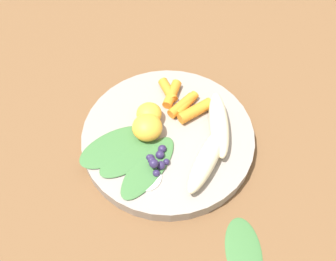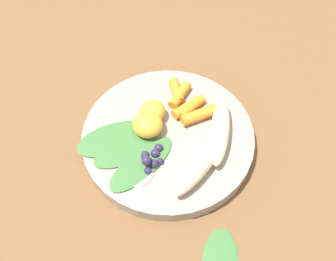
{
  "view_description": "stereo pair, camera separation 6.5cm",
  "coord_description": "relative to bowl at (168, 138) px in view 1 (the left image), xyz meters",
  "views": [
    {
      "loc": [
        -0.25,
        0.27,
        0.57
      ],
      "look_at": [
        0.0,
        0.0,
        0.03
      ],
      "focal_mm": 42.44,
      "sensor_mm": 36.0,
      "label": 1
    },
    {
      "loc": [
        -0.3,
        0.22,
        0.57
      ],
      "look_at": [
        0.0,
        0.0,
        0.03
      ],
      "focal_mm": 42.44,
      "sensor_mm": 36.0,
      "label": 2
    }
  ],
  "objects": [
    {
      "name": "banana_peeled_right",
      "position": [
        -0.08,
        0.0,
        0.03
      ],
      "size": [
        0.07,
        0.13,
        0.03
      ],
      "primitive_type": "ellipsoid",
      "rotation": [
        0.0,
        0.0,
        5.01
      ],
      "color": "beige",
      "rests_on": "bowl"
    },
    {
      "name": "kale_leaf_stray",
      "position": [
        -0.21,
        0.06,
        -0.01
      ],
      "size": [
        0.11,
        0.11,
        0.01
      ],
      "primitive_type": "ellipsoid",
      "rotation": [
        0.0,
        0.0,
        2.38
      ],
      "color": "#3D7038",
      "rests_on": "ground_plane"
    },
    {
      "name": "carrot_mid_left",
      "position": [
        0.02,
        -0.06,
        0.02
      ],
      "size": [
        0.02,
        0.06,
        0.02
      ],
      "primitive_type": "cylinder",
      "rotation": [
        0.0,
        1.57,
        4.83
      ],
      "color": "orange",
      "rests_on": "bowl"
    },
    {
      "name": "blueberry_pile",
      "position": [
        -0.03,
        0.05,
        0.02
      ],
      "size": [
        0.04,
        0.05,
        0.03
      ],
      "color": "#2D234C",
      "rests_on": "bowl"
    },
    {
      "name": "carrot_mid_right",
      "position": [
        0.02,
        -0.05,
        0.02
      ],
      "size": [
        0.02,
        0.05,
        0.02
      ],
      "primitive_type": "cylinder",
      "rotation": [
        0.0,
        1.57,
        4.71
      ],
      "color": "orange",
      "rests_on": "bowl"
    },
    {
      "name": "kale_leaf_right",
      "position": [
        0.01,
        0.08,
        0.01
      ],
      "size": [
        0.06,
        0.11,
        0.0
      ],
      "primitive_type": "ellipsoid",
      "rotation": [
        0.0,
        0.0,
        7.67
      ],
      "color": "#3D7038",
      "rests_on": "bowl"
    },
    {
      "name": "orange_segment_near",
      "position": [
        0.02,
        0.02,
        0.03
      ],
      "size": [
        0.05,
        0.05,
        0.04
      ],
      "primitive_type": "ellipsoid",
      "color": "#F4A833",
      "rests_on": "bowl"
    },
    {
      "name": "carrot_small",
      "position": [
        0.06,
        -0.06,
        0.02
      ],
      "size": [
        0.05,
        0.03,
        0.02
      ],
      "primitive_type": "cylinder",
      "rotation": [
        0.0,
        1.57,
        5.88
      ],
      "color": "orange",
      "rests_on": "bowl"
    },
    {
      "name": "ground_plane",
      "position": [
        0.0,
        0.0,
        -0.01
      ],
      "size": [
        2.4,
        2.4,
        0.0
      ],
      "primitive_type": "plane",
      "color": "brown"
    },
    {
      "name": "banana_peeled_left",
      "position": [
        -0.05,
        -0.06,
        0.03
      ],
      "size": [
        0.11,
        0.12,
        0.03
      ],
      "primitive_type": "ellipsoid",
      "rotation": [
        0.0,
        0.0,
        5.48
      ],
      "color": "beige",
      "rests_on": "bowl"
    },
    {
      "name": "coconut_shred_patch",
      "position": [
        -0.03,
        0.08,
        0.01
      ],
      "size": [
        0.05,
        0.05,
        0.0
      ],
      "primitive_type": "cylinder",
      "color": "white",
      "rests_on": "bowl"
    },
    {
      "name": "kale_leaf_rear",
      "position": [
        -0.02,
        0.07,
        0.01
      ],
      "size": [
        0.07,
        0.14,
        0.0
      ],
      "primitive_type": "ellipsoid",
      "rotation": [
        0.0,
        0.0,
        8.05
      ],
      "color": "#3D7038",
      "rests_on": "bowl"
    },
    {
      "name": "kale_leaf_left",
      "position": [
        0.04,
        0.08,
        0.01
      ],
      "size": [
        0.09,
        0.13,
        0.0
      ],
      "primitive_type": "ellipsoid",
      "rotation": [
        0.0,
        0.0,
        7.61
      ],
      "color": "#3D7038",
      "rests_on": "bowl"
    },
    {
      "name": "carrot_front",
      "position": [
        -0.01,
        -0.06,
        0.02
      ],
      "size": [
        0.03,
        0.07,
        0.02
      ],
      "primitive_type": "cylinder",
      "rotation": [
        0.0,
        1.57,
        4.49
      ],
      "color": "orange",
      "rests_on": "bowl"
    },
    {
      "name": "orange_segment_far",
      "position": [
        0.04,
        0.0,
        0.03
      ],
      "size": [
        0.04,
        0.04,
        0.03
      ],
      "primitive_type": "ellipsoid",
      "color": "#F4A833",
      "rests_on": "bowl"
    },
    {
      "name": "carrot_rear",
      "position": [
        0.05,
        -0.06,
        0.02
      ],
      "size": [
        0.04,
        0.06,
        0.02
      ],
      "primitive_type": "cylinder",
      "rotation": [
        0.0,
        1.57,
        5.14
      ],
      "color": "orange",
      "rests_on": "bowl"
    },
    {
      "name": "bowl",
      "position": [
        0.0,
        0.0,
        0.0
      ],
      "size": [
        0.29,
        0.29,
        0.02
      ],
      "primitive_type": "cylinder",
      "color": "gray",
      "rests_on": "ground_plane"
    }
  ]
}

